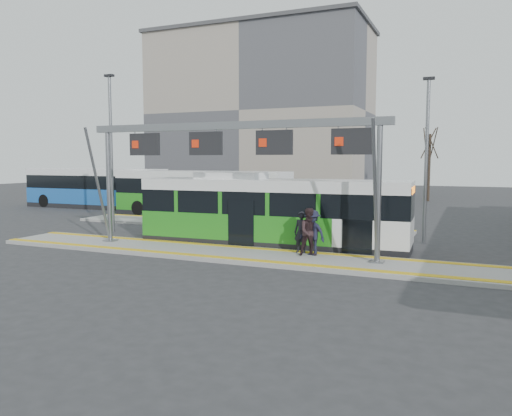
{
  "coord_description": "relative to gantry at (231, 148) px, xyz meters",
  "views": [
    {
      "loc": [
        8.5,
        -17.71,
        3.85
      ],
      "look_at": [
        -0.42,
        3.0,
        1.65
      ],
      "focal_mm": 35.0,
      "sensor_mm": 36.0,
      "label": 1
    }
  ],
  "objects": [
    {
      "name": "platform_main",
      "position": [
        0.35,
        -0.25,
        -4.22
      ],
      "size": [
        22.0,
        3.0,
        0.15
      ],
      "primitive_type": "cube",
      "color": "gray",
      "rests_on": "ground"
    },
    {
      "name": "hero_bus",
      "position": [
        0.77,
        2.53,
        -2.8
      ],
      "size": [
        11.99,
        3.01,
        3.27
      ],
      "rotation": [
        0.0,
        0.0,
        0.04
      ],
      "color": "black",
      "rests_on": "ground"
    },
    {
      "name": "tree_mid",
      "position": [
        5.26,
        30.72,
        1.01
      ],
      "size": [
        1.4,
        1.4,
        7.01
      ],
      "color": "#382B21",
      "rests_on": "ground"
    },
    {
      "name": "tactile_main",
      "position": [
        0.35,
        -0.25,
        -4.14
      ],
      "size": [
        22.0,
        2.65,
        0.02
      ],
      "color": "gold",
      "rests_on": "platform_main"
    },
    {
      "name": "platform_second",
      "position": [
        -3.65,
        7.75,
        -4.22
      ],
      "size": [
        20.0,
        3.0,
        0.15
      ],
      "primitive_type": "cube",
      "color": "gray",
      "rests_on": "ground"
    },
    {
      "name": "ground",
      "position": [
        0.35,
        -0.25,
        -4.3
      ],
      "size": [
        120.0,
        120.0,
        0.0
      ],
      "primitive_type": "plane",
      "color": "#2D2D30",
      "rests_on": "ground"
    },
    {
      "name": "tree_far",
      "position": [
        -18.21,
        30.48,
        1.72
      ],
      "size": [
        1.4,
        1.4,
        7.94
      ],
      "color": "#382B21",
      "rests_on": "ground"
    },
    {
      "name": "tree_left",
      "position": [
        -3.1,
        31.62,
        1.15
      ],
      "size": [
        1.4,
        1.4,
        7.18
      ],
      "color": "#382B21",
      "rests_on": "ground"
    },
    {
      "name": "tactile_second",
      "position": [
        -3.65,
        8.9,
        -4.14
      ],
      "size": [
        20.0,
        0.35,
        0.02
      ],
      "color": "gold",
      "rests_on": "platform_second"
    },
    {
      "name": "lamp_west",
      "position": [
        -8.69,
        3.37,
        0.08
      ],
      "size": [
        0.5,
        0.25,
        8.27
      ],
      "color": "slate",
      "rests_on": "ground"
    },
    {
      "name": "passenger_a",
      "position": [
        2.75,
        0.74,
        -3.32
      ],
      "size": [
        0.64,
        0.46,
        1.65
      ],
      "primitive_type": "imported",
      "rotation": [
        0.0,
        0.0,
        -0.1
      ],
      "color": "black",
      "rests_on": "platform_main"
    },
    {
      "name": "passenger_c",
      "position": [
        3.28,
        0.47,
        -3.27
      ],
      "size": [
        1.29,
        1.0,
        1.76
      ],
      "primitive_type": "imported",
      "rotation": [
        0.0,
        0.0,
        -0.34
      ],
      "color": "#1A1C2F",
      "rests_on": "platform_main"
    },
    {
      "name": "bg_bus_green",
      "position": [
        -7.82,
        11.32,
        -2.78
      ],
      "size": [
        12.4,
        2.99,
        3.08
      ],
      "rotation": [
        0.0,
        0.0,
        -0.03
      ],
      "color": "black",
      "rests_on": "ground"
    },
    {
      "name": "bg_bus_blue",
      "position": [
        -18.63,
        13.41,
        -2.76
      ],
      "size": [
        11.98,
        2.72,
        3.12
      ],
      "rotation": [
        0.0,
        0.0,
        0.01
      ],
      "color": "black",
      "rests_on": "ground"
    },
    {
      "name": "apartment_block",
      "position": [
        -13.65,
        35.75,
        4.91
      ],
      "size": [
        24.5,
        12.5,
        18.4
      ],
      "color": "gray",
      "rests_on": "ground"
    },
    {
      "name": "passenger_b",
      "position": [
        3.26,
        0.27,
        -3.23
      ],
      "size": [
        1.13,
        1.06,
        1.85
      ],
      "primitive_type": "imported",
      "rotation": [
        0.0,
        0.0,
        0.53
      ],
      "color": "#2C1D20",
      "rests_on": "platform_main"
    },
    {
      "name": "lamp_east",
      "position": [
        6.96,
        5.95,
        -0.3
      ],
      "size": [
        0.5,
        0.25,
        7.52
      ],
      "color": "slate",
      "rests_on": "ground"
    },
    {
      "name": "gantry",
      "position": [
        0.0,
        0.0,
        0.0
      ],
      "size": [
        13.0,
        1.68,
        5.2
      ],
      "color": "slate",
      "rests_on": "platform_main"
    }
  ]
}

